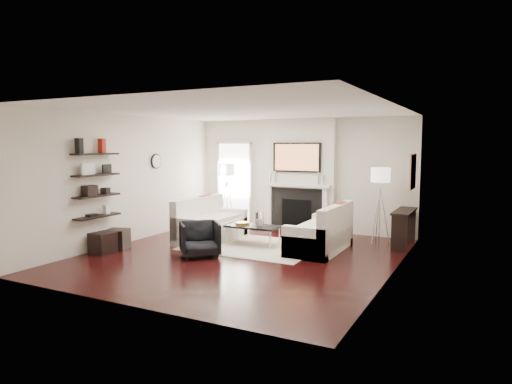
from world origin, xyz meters
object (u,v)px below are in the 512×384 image
at_px(lamp_right_shade, 381,175).
at_px(armchair, 200,237).
at_px(loveseat_right_base, 319,240).
at_px(coffee_table, 253,226).
at_px(loveseat_left_base, 211,231).
at_px(ottoman_near, 117,239).
at_px(lamp_left_shade, 227,170).

bearing_deg(lamp_right_shade, armchair, -135.27).
distance_m(loveseat_right_base, coffee_table, 1.40).
bearing_deg(loveseat_right_base, loveseat_left_base, -176.30).
distance_m(loveseat_left_base, ottoman_near, 1.97).
height_order(loveseat_left_base, lamp_right_shade, lamp_right_shade).
bearing_deg(coffee_table, ottoman_near, -145.86).
relative_size(loveseat_right_base, lamp_right_shade, 4.50).
height_order(loveseat_right_base, armchair, armchair).
height_order(coffee_table, lamp_right_shade, lamp_right_shade).
bearing_deg(loveseat_left_base, ottoman_near, -127.56).
height_order(lamp_right_shade, ottoman_near, lamp_right_shade).
bearing_deg(lamp_right_shade, coffee_table, -147.50).
relative_size(loveseat_right_base, armchair, 2.52).
distance_m(lamp_left_shade, lamp_right_shade, 3.91).
height_order(loveseat_left_base, armchair, armchair).
bearing_deg(lamp_left_shade, loveseat_left_base, -70.67).
bearing_deg(armchair, coffee_table, 27.52).
xyz_separation_m(armchair, ottoman_near, (-1.79, -0.27, -0.16)).
bearing_deg(loveseat_right_base, lamp_right_shade, 54.59).
bearing_deg(lamp_right_shade, loveseat_left_base, -157.02).
bearing_deg(loveseat_right_base, ottoman_near, -154.63).
xyz_separation_m(lamp_left_shade, lamp_right_shade, (3.90, -0.26, 0.00)).
xyz_separation_m(loveseat_left_base, armchair, (0.59, -1.30, 0.15)).
relative_size(lamp_left_shade, lamp_right_shade, 1.00).
distance_m(loveseat_left_base, lamp_right_shade, 3.81).
height_order(loveseat_right_base, ottoman_near, loveseat_right_base).
relative_size(loveseat_right_base, ottoman_near, 4.50).
xyz_separation_m(loveseat_left_base, coffee_table, (1.05, -0.04, 0.19)).
xyz_separation_m(loveseat_right_base, lamp_right_shade, (0.89, 1.25, 1.24)).
distance_m(coffee_table, lamp_left_shade, 2.58).
distance_m(loveseat_right_base, lamp_left_shade, 3.59).
xyz_separation_m(coffee_table, lamp_right_shade, (2.27, 1.44, 1.05)).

